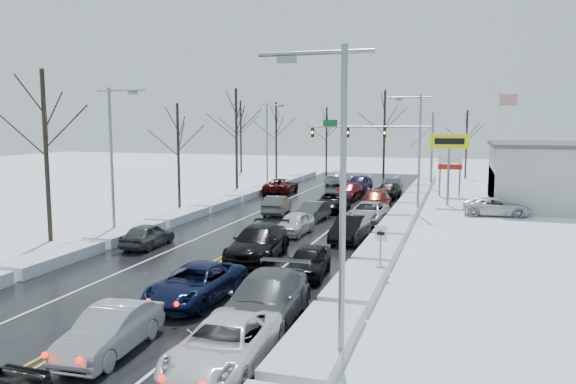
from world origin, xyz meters
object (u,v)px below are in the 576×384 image
(oncoming_car_0, at_px, (277,214))
(flagpole, at_px, (499,132))
(tires_plus_sign, at_px, (449,146))
(traffic_signal_mast, at_px, (384,136))

(oncoming_car_0, bearing_deg, flagpole, -132.88)
(flagpole, bearing_deg, tires_plus_sign, -108.44)
(traffic_signal_mast, bearing_deg, oncoming_car_0, -104.11)
(traffic_signal_mast, distance_m, tires_plus_sign, 13.92)
(traffic_signal_mast, distance_m, oncoming_car_0, 22.13)
(traffic_signal_mast, xyz_separation_m, tires_plus_sign, (7.05, -12.00, -0.49))
(tires_plus_sign, height_order, oncoming_car_0, tires_plus_sign)
(flagpole, xyz_separation_m, oncoming_car_0, (-16.95, -22.80, -5.93))
(oncoming_car_0, bearing_deg, traffic_signal_mast, -110.37)
(flagpole, relative_size, oncoming_car_0, 2.30)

